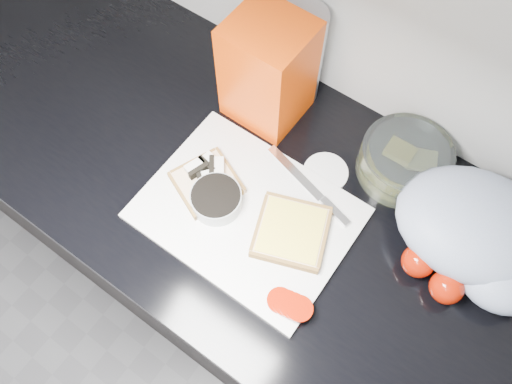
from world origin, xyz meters
TOP-DOWN VIEW (x-y plane):
  - base_cabinet at (0.00, 1.20)m, footprint 3.50×0.60m
  - countertop at (0.00, 1.20)m, footprint 3.50×0.64m
  - cutting_board at (-0.15, 1.14)m, footprint 0.40×0.30m
  - bread_left at (-0.25, 1.14)m, footprint 0.16×0.16m
  - bread_right at (-0.05, 1.15)m, footprint 0.18×0.18m
  - tomato_slices at (0.02, 1.03)m, footprint 0.10×0.07m
  - knife at (-0.05, 1.25)m, footprint 0.22×0.07m
  - seed_tub at (-0.21, 1.12)m, footprint 0.10×0.10m
  - tub_lid at (-0.07, 1.31)m, footprint 0.12×0.12m
  - glass_bowl at (0.05, 1.40)m, footprint 0.18×0.18m
  - bread_bag at (-0.26, 1.37)m, footprint 0.15×0.14m
  - steel_canister at (-0.23, 1.44)m, footprint 0.09×0.09m
  - grocery_bag at (0.23, 1.33)m, footprint 0.33×0.29m
  - whole_tomatoes at (0.20, 1.22)m, footprint 0.12×0.08m

SIDE VIEW (x-z plane):
  - base_cabinet at x=0.00m, z-range 0.00..0.86m
  - countertop at x=0.00m, z-range 0.86..0.90m
  - tub_lid at x=-0.07m, z-range 0.90..0.91m
  - cutting_board at x=-0.15m, z-range 0.90..0.91m
  - knife at x=-0.05m, z-range 0.91..0.92m
  - tomato_slices at x=0.02m, z-range 0.91..0.93m
  - bread_right at x=-0.05m, z-range 0.91..0.93m
  - bread_left at x=-0.25m, z-range 0.91..0.94m
  - seed_tub at x=-0.21m, z-range 0.90..0.95m
  - whole_tomatoes at x=0.20m, z-range 0.90..0.96m
  - glass_bowl at x=0.05m, z-range 0.90..0.97m
  - grocery_bag at x=0.23m, z-range 0.90..1.02m
  - steel_canister at x=-0.23m, z-range 0.90..1.13m
  - bread_bag at x=-0.26m, z-range 0.90..1.14m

